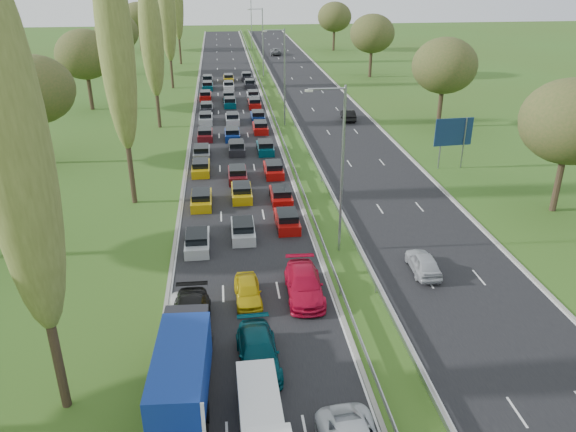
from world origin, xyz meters
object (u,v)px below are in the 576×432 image
white_van_front (259,405)px  near_car_2 (189,316)px  blue_lorry (183,369)px  direction_sign (453,134)px  near_car_3 (190,318)px

white_van_front → near_car_2: bearing=112.7°
white_van_front → blue_lorry: bearing=151.2°
blue_lorry → direction_sign: direction_sign is taller
near_car_2 → direction_sign: size_ratio=0.94×
near_car_3 → blue_lorry: size_ratio=0.67×
near_car_3 → direction_sign: direction_sign is taller
blue_lorry → white_van_front: size_ratio=1.80×
near_car_2 → blue_lorry: bearing=-92.3°
near_car_3 → direction_sign: (25.27, 25.08, 2.75)m
near_car_3 → direction_sign: bearing=45.8°
near_car_2 → blue_lorry: size_ratio=0.59×
near_car_2 → white_van_front: white_van_front is taller
near_car_2 → near_car_3: size_ratio=0.89×
near_car_3 → blue_lorry: blue_lorry is taller
near_car_3 → white_van_front: white_van_front is taller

